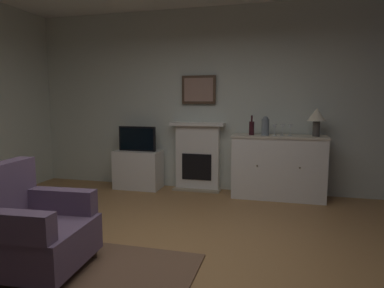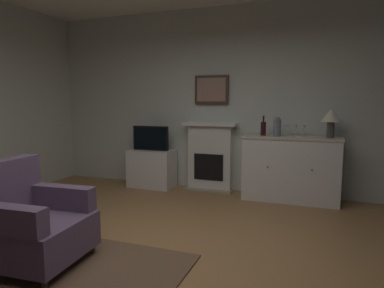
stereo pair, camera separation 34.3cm
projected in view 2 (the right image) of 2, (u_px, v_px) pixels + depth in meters
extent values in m
cube|color=#9E7042|center=(153.00, 271.00, 2.95)|extent=(6.34, 5.59, 0.10)
cube|color=silver|center=(231.00, 100.00, 5.34)|extent=(6.34, 0.06, 2.90)
cube|color=brown|center=(46.00, 272.00, 2.82)|extent=(2.25, 1.48, 0.02)
cube|color=white|center=(210.00, 158.00, 5.44)|extent=(0.70, 0.18, 1.05)
cube|color=tan|center=(208.00, 190.00, 5.42)|extent=(0.77, 0.20, 0.03)
cube|color=black|center=(208.00, 167.00, 5.37)|extent=(0.48, 0.02, 0.42)
cube|color=white|center=(210.00, 124.00, 5.35)|extent=(0.87, 0.27, 0.05)
cube|color=#473323|center=(212.00, 90.00, 5.34)|extent=(0.55, 0.03, 0.45)
cube|color=#9E7A6B|center=(211.00, 90.00, 5.33)|extent=(0.47, 0.01, 0.37)
cube|color=white|center=(290.00, 170.00, 4.84)|extent=(1.33, 0.45, 0.91)
cube|color=beige|center=(292.00, 137.00, 4.79)|extent=(1.36, 0.48, 0.03)
sphere|color=brown|center=(268.00, 167.00, 4.72)|extent=(0.02, 0.02, 0.02)
sphere|color=brown|center=(312.00, 170.00, 4.52)|extent=(0.02, 0.02, 0.02)
cylinder|color=#4C4742|center=(330.00, 130.00, 4.60)|extent=(0.10, 0.10, 0.22)
cone|color=#EFE5C6|center=(331.00, 115.00, 4.57)|extent=(0.26, 0.26, 0.18)
cylinder|color=#331419|center=(263.00, 129.00, 4.89)|extent=(0.08, 0.08, 0.20)
cylinder|color=#331419|center=(264.00, 119.00, 4.87)|extent=(0.03, 0.03, 0.09)
cylinder|color=silver|center=(287.00, 136.00, 4.77)|extent=(0.06, 0.06, 0.00)
cylinder|color=silver|center=(287.00, 133.00, 4.77)|extent=(0.01, 0.01, 0.09)
cone|color=silver|center=(287.00, 127.00, 4.76)|extent=(0.07, 0.07, 0.07)
cylinder|color=silver|center=(295.00, 136.00, 4.78)|extent=(0.06, 0.06, 0.00)
cylinder|color=silver|center=(295.00, 133.00, 4.77)|extent=(0.01, 0.01, 0.09)
cone|color=silver|center=(295.00, 127.00, 4.76)|extent=(0.07, 0.07, 0.07)
cylinder|color=silver|center=(303.00, 137.00, 4.74)|extent=(0.06, 0.06, 0.00)
cylinder|color=silver|center=(303.00, 133.00, 4.74)|extent=(0.01, 0.01, 0.09)
cone|color=silver|center=(303.00, 128.00, 4.73)|extent=(0.07, 0.07, 0.07)
cylinder|color=slate|center=(277.00, 128.00, 4.79)|extent=(0.11, 0.11, 0.24)
sphere|color=slate|center=(277.00, 119.00, 4.78)|extent=(0.08, 0.08, 0.08)
cube|color=white|center=(152.00, 168.00, 5.65)|extent=(0.75, 0.42, 0.63)
cube|color=black|center=(151.00, 138.00, 5.56)|extent=(0.62, 0.06, 0.40)
cube|color=black|center=(150.00, 138.00, 5.53)|extent=(0.57, 0.01, 0.35)
cube|color=#604C66|center=(36.00, 237.00, 2.93)|extent=(0.85, 0.81, 0.32)
cube|color=#604C66|center=(3.00, 188.00, 2.97)|extent=(0.21, 0.77, 0.50)
cube|color=#604C66|center=(4.00, 219.00, 2.59)|extent=(0.73, 0.19, 0.22)
cube|color=#604C66|center=(59.00, 197.00, 3.20)|extent=(0.73, 0.19, 0.22)
cylinder|color=#473323|center=(45.00, 285.00, 2.55)|extent=(0.05, 0.05, 0.10)
cylinder|color=#473323|center=(92.00, 249.00, 3.16)|extent=(0.05, 0.05, 0.10)
cylinder|color=#473323|center=(33.00, 241.00, 3.35)|extent=(0.05, 0.05, 0.10)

